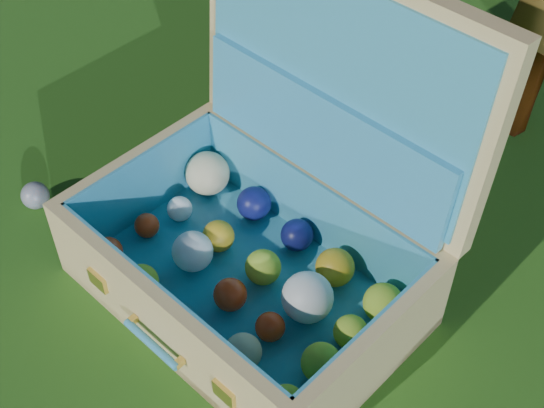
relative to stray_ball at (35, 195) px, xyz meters
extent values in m
plane|color=#215114|center=(0.58, 0.12, -0.03)|extent=(60.00, 60.00, 0.00)
sphere|color=teal|center=(0.00, 0.00, 0.00)|extent=(0.06, 0.06, 0.06)
cube|color=#D8B974|center=(0.55, 0.09, -0.02)|extent=(0.72, 0.52, 0.02)
cube|color=#D8B974|center=(0.53, -0.12, 0.07)|extent=(0.67, 0.10, 0.20)
cube|color=#D8B974|center=(0.57, 0.30, 0.07)|extent=(0.67, 0.10, 0.20)
cube|color=#D8B974|center=(0.23, 0.13, 0.07)|extent=(0.07, 0.40, 0.20)
cube|color=#D8B974|center=(0.87, 0.05, 0.07)|extent=(0.07, 0.40, 0.20)
cube|color=teal|center=(0.55, 0.09, 0.00)|extent=(0.66, 0.47, 0.01)
cube|color=teal|center=(0.53, -0.10, 0.08)|extent=(0.62, 0.08, 0.18)
cube|color=teal|center=(0.57, 0.28, 0.08)|extent=(0.62, 0.08, 0.18)
cube|color=teal|center=(0.24, 0.12, 0.08)|extent=(0.05, 0.40, 0.18)
cube|color=teal|center=(0.85, 0.05, 0.08)|extent=(0.05, 0.40, 0.18)
cube|color=#D8B974|center=(0.58, 0.35, 0.39)|extent=(0.67, 0.15, 0.45)
cube|color=teal|center=(0.58, 0.33, 0.39)|extent=(0.62, 0.11, 0.40)
cube|color=teal|center=(0.57, 0.31, 0.27)|extent=(0.60, 0.10, 0.19)
cube|color=#F2C659|center=(0.35, -0.12, 0.07)|extent=(0.05, 0.01, 0.04)
cube|color=#F2C659|center=(0.70, -0.16, 0.07)|extent=(0.05, 0.01, 0.04)
cylinder|color=teal|center=(0.52, -0.15, 0.05)|extent=(0.15, 0.03, 0.02)
cube|color=#F2C659|center=(0.46, -0.14, 0.05)|extent=(0.02, 0.02, 0.01)
cube|color=#F2C659|center=(0.59, -0.15, 0.05)|extent=(0.02, 0.02, 0.01)
sphere|color=red|center=(0.28, -0.03, 0.03)|extent=(0.06, 0.06, 0.06)
sphere|color=#B2D233|center=(0.39, -0.05, 0.03)|extent=(0.07, 0.07, 0.07)
sphere|color=red|center=(0.52, -0.06, 0.02)|extent=(0.04, 0.04, 0.04)
sphere|color=beige|center=(0.66, -0.05, 0.03)|extent=(0.07, 0.07, 0.07)
sphere|color=#B2D233|center=(0.79, -0.09, 0.03)|extent=(0.07, 0.07, 0.07)
sphere|color=red|center=(0.29, 0.07, 0.03)|extent=(0.05, 0.05, 0.05)
sphere|color=white|center=(0.43, 0.07, 0.04)|extent=(0.09, 0.09, 0.09)
sphere|color=red|center=(0.56, 0.03, 0.03)|extent=(0.07, 0.07, 0.07)
sphere|color=red|center=(0.66, 0.02, 0.03)|extent=(0.06, 0.06, 0.06)
sphere|color=#B2D233|center=(0.79, 0.01, 0.04)|extent=(0.08, 0.08, 0.08)
sphere|color=white|center=(0.31, 0.15, 0.03)|extent=(0.06, 0.06, 0.06)
sphere|color=gold|center=(0.44, 0.14, 0.03)|extent=(0.07, 0.07, 0.07)
sphere|color=#B2D233|center=(0.57, 0.13, 0.04)|extent=(0.07, 0.07, 0.07)
sphere|color=white|center=(0.69, 0.11, 0.05)|extent=(0.10, 0.10, 0.10)
sphere|color=#B2D233|center=(0.79, 0.10, 0.03)|extent=(0.07, 0.07, 0.07)
sphere|color=beige|center=(0.30, 0.26, 0.05)|extent=(0.10, 0.10, 0.10)
sphere|color=#0F144F|center=(0.44, 0.26, 0.04)|extent=(0.08, 0.08, 0.08)
sphere|color=#0F144F|center=(0.57, 0.24, 0.03)|extent=(0.07, 0.07, 0.07)
sphere|color=gold|center=(0.68, 0.21, 0.04)|extent=(0.08, 0.08, 0.08)
sphere|color=#B2D233|center=(0.81, 0.20, 0.04)|extent=(0.08, 0.08, 0.08)
camera|label=1|loc=(1.18, -0.64, 1.23)|focal=50.00mm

